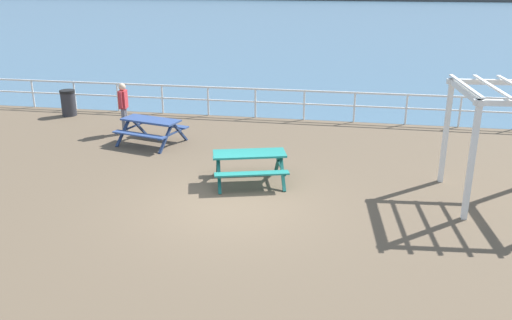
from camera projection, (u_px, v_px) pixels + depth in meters
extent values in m
cube|color=brown|center=(231.00, 208.00, 12.37)|extent=(30.00, 24.00, 0.20)
cube|color=#476B84|center=(335.00, 19.00, 61.30)|extent=(142.00, 90.00, 0.01)
cube|color=#4C4C47|center=(346.00, 0.00, 101.21)|extent=(142.00, 6.00, 1.80)
cube|color=white|center=(280.00, 90.00, 19.19)|extent=(23.00, 0.06, 0.06)
cube|color=white|center=(280.00, 103.00, 19.34)|extent=(23.00, 0.05, 0.05)
cylinder|color=white|center=(33.00, 94.00, 21.03)|extent=(0.07, 0.07, 1.05)
cylinder|color=white|center=(75.00, 96.00, 20.73)|extent=(0.07, 0.07, 1.05)
cylinder|color=white|center=(118.00, 97.00, 20.42)|extent=(0.07, 0.07, 1.05)
cylinder|color=white|center=(162.00, 99.00, 20.12)|extent=(0.07, 0.07, 1.05)
cylinder|color=white|center=(208.00, 101.00, 19.82)|extent=(0.07, 0.07, 1.05)
cylinder|color=white|center=(255.00, 103.00, 19.51)|extent=(0.07, 0.07, 1.05)
cylinder|color=white|center=(304.00, 105.00, 19.21)|extent=(0.07, 0.07, 1.05)
cylinder|color=white|center=(354.00, 108.00, 18.90)|extent=(0.07, 0.07, 1.05)
cylinder|color=white|center=(406.00, 110.00, 18.60)|extent=(0.07, 0.07, 1.05)
cylinder|color=white|center=(460.00, 112.00, 18.29)|extent=(0.07, 0.07, 1.05)
cube|color=#334C84|center=(151.00, 120.00, 16.45)|extent=(1.92, 1.13, 0.05)
cube|color=#334C84|center=(163.00, 125.00, 17.08)|extent=(1.81, 0.70, 0.04)
cube|color=#334C84|center=(139.00, 135.00, 16.02)|extent=(1.81, 0.70, 0.04)
cube|color=navy|center=(180.00, 132.00, 16.58)|extent=(0.28, 0.79, 0.79)
cube|color=navy|center=(166.00, 138.00, 15.94)|extent=(0.28, 0.79, 0.79)
cube|color=navy|center=(173.00, 133.00, 16.25)|extent=(0.43, 1.47, 0.04)
cube|color=navy|center=(138.00, 126.00, 17.20)|extent=(0.28, 0.79, 0.79)
cube|color=navy|center=(123.00, 132.00, 16.56)|extent=(0.28, 0.79, 0.79)
cube|color=navy|center=(131.00, 127.00, 16.87)|extent=(0.43, 1.47, 0.04)
cube|color=#1E7A70|center=(249.00, 154.00, 13.40)|extent=(1.92, 1.18, 0.05)
cube|color=#1E7A70|center=(247.00, 157.00, 14.08)|extent=(1.80, 0.76, 0.04)
cube|color=#1E7A70|center=(252.00, 174.00, 12.92)|extent=(1.80, 0.76, 0.04)
cube|color=#165B54|center=(278.00, 162.00, 13.95)|extent=(0.30, 0.78, 0.79)
cube|color=#165B54|center=(282.00, 172.00, 13.25)|extent=(0.30, 0.78, 0.79)
cube|color=#165B54|center=(280.00, 165.00, 13.59)|extent=(0.48, 1.46, 0.04)
cube|color=#165B54|center=(218.00, 164.00, 13.80)|extent=(0.30, 0.78, 0.79)
cube|color=#165B54|center=(219.00, 174.00, 13.10)|extent=(0.30, 0.78, 0.79)
cube|color=#165B54|center=(218.00, 167.00, 13.43)|extent=(0.48, 1.46, 0.04)
cylinder|color=slate|center=(124.00, 121.00, 17.52)|extent=(0.14, 0.14, 0.85)
cylinder|color=slate|center=(126.00, 120.00, 17.69)|extent=(0.14, 0.14, 0.85)
cube|color=red|center=(123.00, 99.00, 17.37)|extent=(0.25, 0.36, 0.58)
cylinder|color=red|center=(121.00, 100.00, 17.15)|extent=(0.09, 0.09, 0.52)
cylinder|color=red|center=(125.00, 97.00, 17.57)|extent=(0.09, 0.09, 0.52)
sphere|color=beige|center=(122.00, 87.00, 17.24)|extent=(0.23, 0.23, 0.23)
cube|color=white|center=(446.00, 134.00, 13.26)|extent=(0.12, 0.12, 2.50)
cube|color=white|center=(471.00, 164.00, 11.19)|extent=(0.12, 0.12, 2.50)
cube|color=white|center=(465.00, 91.00, 11.80)|extent=(0.34, 2.44, 0.12)
cube|color=white|center=(500.00, 82.00, 12.74)|extent=(2.44, 0.34, 0.12)
cube|color=white|center=(465.00, 86.00, 11.76)|extent=(0.32, 2.56, 0.04)
cube|color=white|center=(491.00, 86.00, 11.71)|extent=(0.32, 2.56, 0.04)
cylinder|color=#2D2D33|center=(69.00, 104.00, 19.81)|extent=(0.52, 0.52, 0.85)
cylinder|color=black|center=(67.00, 92.00, 19.65)|extent=(0.55, 0.55, 0.10)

